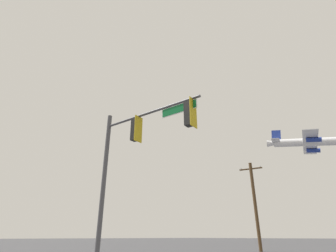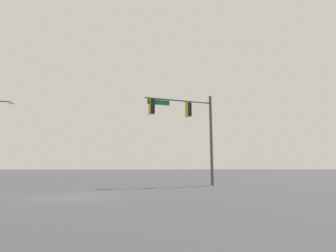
# 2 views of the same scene
# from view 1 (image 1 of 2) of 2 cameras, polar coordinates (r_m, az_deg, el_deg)

# --- Properties ---
(signal_pole_near) EXTENTS (5.58, 1.46, 7.30)m
(signal_pole_near) POSITION_cam_1_polar(r_m,az_deg,el_deg) (12.48, -7.57, -5.14)
(signal_pole_near) COLOR #47474C
(signal_pole_near) RESTS_ON ground_plane
(utility_pole) EXTENTS (2.15, 0.83, 8.12)m
(utility_pole) POSITION_cam_1_polar(r_m,az_deg,el_deg) (27.34, 18.41, -15.62)
(utility_pole) COLOR #47331E
(utility_pole) RESTS_ON ground_plane
(airplane) EXTENTS (32.03, 29.82, 10.28)m
(airplane) POSITION_cam_1_polar(r_m,az_deg,el_deg) (109.11, 29.50, -3.07)
(airplane) COLOR silver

